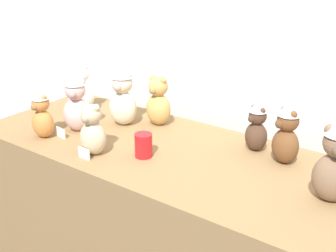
{
  "coord_description": "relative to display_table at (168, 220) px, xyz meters",
  "views": [
    {
      "loc": [
        1.07,
        -1.25,
        1.65
      ],
      "look_at": [
        0.0,
        0.25,
        0.9
      ],
      "focal_mm": 46.39,
      "sensor_mm": 36.0,
      "label": 1
    }
  ],
  "objects": [
    {
      "name": "teddy_bear_cream",
      "position": [
        -0.38,
        0.12,
        0.55
      ],
      "size": [
        0.17,
        0.16,
        0.33
      ],
      "rotation": [
        0.0,
        0.0,
        0.21
      ],
      "color": "beige",
      "rests_on": "display_table"
    },
    {
      "name": "teddy_bear_sand",
      "position": [
        -0.25,
        -0.23,
        0.5
      ],
      "size": [
        0.13,
        0.12,
        0.25
      ],
      "rotation": [
        0.0,
        0.0,
        0.07
      ],
      "color": "#CCB78E",
      "rests_on": "display_table"
    },
    {
      "name": "wall_back",
      "position": [
        0.0,
        0.63,
        0.91
      ],
      "size": [
        7.0,
        0.08,
        2.6
      ],
      "primitive_type": "cube",
      "color": "white",
      "rests_on": "ground_plane"
    },
    {
      "name": "teddy_bear_chestnut",
      "position": [
        0.49,
        0.19,
        0.53
      ],
      "size": [
        0.17,
        0.16,
        0.28
      ],
      "rotation": [
        0.0,
        0.0,
        -0.57
      ],
      "color": "brown",
      "rests_on": "display_table"
    },
    {
      "name": "teddy_bear_cocoa",
      "position": [
        0.33,
        0.24,
        0.51
      ],
      "size": [
        0.14,
        0.13,
        0.25
      ],
      "rotation": [
        0.0,
        0.0,
        -0.4
      ],
      "color": "#4C3323",
      "rests_on": "display_table"
    },
    {
      "name": "party_cup_red",
      "position": [
        -0.05,
        -0.12,
        0.44
      ],
      "size": [
        0.08,
        0.08,
        0.11
      ],
      "primitive_type": "cylinder",
      "color": "red",
      "rests_on": "display_table"
    },
    {
      "name": "teddy_bear_blush",
      "position": [
        -0.52,
        -0.08,
        0.54
      ],
      "size": [
        0.18,
        0.17,
        0.32
      ],
      "rotation": [
        0.0,
        0.0,
        0.49
      ],
      "color": "beige",
      "rests_on": "display_table"
    },
    {
      "name": "teddy_bear_ginger",
      "position": [
        -0.59,
        -0.24,
        0.52
      ],
      "size": [
        0.12,
        0.1,
        0.26
      ],
      "rotation": [
        0.0,
        0.0,
        -0.02
      ],
      "color": "#D17F3D",
      "rests_on": "display_table"
    },
    {
      "name": "teddy_bear_honey",
      "position": [
        -0.23,
        0.23,
        0.51
      ],
      "size": [
        0.14,
        0.13,
        0.27
      ],
      "rotation": [
        0.0,
        0.0,
        -0.03
      ],
      "color": "tan",
      "rests_on": "display_table"
    },
    {
      "name": "name_card_front_left",
      "position": [
        -0.25,
        -0.29,
        0.41
      ],
      "size": [
        0.07,
        0.01,
        0.05
      ],
      "primitive_type": "cube",
      "rotation": [
        0.0,
        0.0,
        -0.07
      ],
      "color": "white",
      "rests_on": "display_table"
    },
    {
      "name": "display_table",
      "position": [
        0.0,
        0.0,
        0.0
      ],
      "size": [
        1.97,
        0.77,
        0.78
      ],
      "primitive_type": "cube",
      "color": "olive",
      "rests_on": "ground_plane"
    },
    {
      "name": "name_card_front_middle",
      "position": [
        -0.52,
        -0.2,
        0.41
      ],
      "size": [
        0.07,
        0.02,
        0.05
      ],
      "primitive_type": "cube",
      "rotation": [
        0.0,
        0.0,
        -0.18
      ],
      "color": "white",
      "rests_on": "display_table"
    },
    {
      "name": "teddy_bear_mocha",
      "position": [
        0.75,
        -0.0,
        0.56
      ],
      "size": [
        0.18,
        0.17,
        0.34
      ],
      "rotation": [
        0.0,
        0.0,
        0.28
      ],
      "color": "#7F6047",
      "rests_on": "display_table"
    },
    {
      "name": "teddy_bear_snow",
      "position": [
        -0.7,
        0.12,
        0.52
      ],
      "size": [
        0.19,
        0.19,
        0.29
      ],
      "rotation": [
        0.0,
        0.0,
        0.57
      ],
      "color": "white",
      "rests_on": "display_table"
    }
  ]
}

